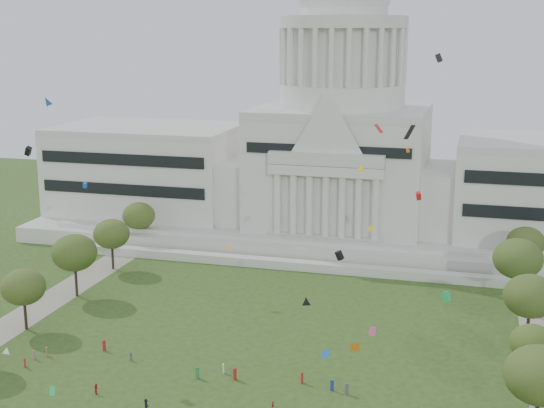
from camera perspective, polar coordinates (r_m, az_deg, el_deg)
capitol at (r=199.74m, az=5.20°, el=3.80°), size 160.00×64.50×91.30m
row_tree_r_2 at (r=108.09m, az=19.54°, el=-12.06°), size 9.55×9.55×13.58m
row_tree_l_3 at (r=146.14m, az=-18.22°, el=-5.96°), size 8.12×8.12×11.55m
row_tree_r_3 at (r=124.73m, az=19.03°, el=-9.88°), size 7.01×7.01×9.98m
row_tree_l_4 at (r=160.72m, az=-14.65°, el=-3.57°), size 9.29×9.29×13.21m
row_tree_r_4 at (r=138.51m, az=18.87°, el=-6.59°), size 9.19×9.19×13.06m
row_tree_l_5 at (r=177.17m, az=-11.99°, el=-2.22°), size 8.33×8.33×11.85m
row_tree_r_5 at (r=157.40m, az=18.02°, el=-3.94°), size 9.82×9.82×13.96m
row_tree_l_6 at (r=193.63m, az=-9.99°, el=-0.88°), size 8.19×8.19×11.64m
row_tree_r_6 at (r=175.17m, az=18.56°, el=-2.76°), size 8.42×8.42×11.97m
person_5 at (r=115.24m, az=-9.46°, el=-14.67°), size 1.47×1.72×1.77m
person_8 at (r=121.30m, az=-13.10°, el=-13.40°), size 0.93×0.81×1.63m
person_10 at (r=113.90m, az=0.07°, el=-14.95°), size 0.49×0.82×1.36m
distant_crowd at (r=117.95m, az=-9.47°, el=-14.00°), size 57.06×34.54×1.95m
kite_swarm at (r=96.97m, az=-5.65°, el=-2.66°), size 86.61×97.85×64.26m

